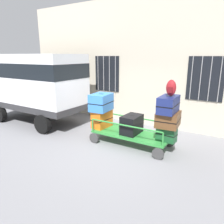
{
  "coord_description": "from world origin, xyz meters",
  "views": [
    {
      "loc": [
        3.34,
        -5.4,
        2.77
      ],
      "look_at": [
        -0.2,
        0.28,
        0.98
      ],
      "focal_mm": 34.05,
      "sensor_mm": 36.0,
      "label": 1
    }
  ],
  "objects_px": {
    "suitcase_left_middle": "(101,102)",
    "suitcase_center_bottom": "(167,134)",
    "van": "(35,81)",
    "backpack": "(171,88)",
    "luggage_cart": "(131,135)",
    "suitcase_midleft_bottom": "(132,124)",
    "suitcase_center_middle": "(168,119)",
    "suitcase_center_top": "(168,104)",
    "suitcase_left_bottom": "(102,119)"
  },
  "relations": [
    {
      "from": "luggage_cart",
      "to": "suitcase_midleft_bottom",
      "type": "height_order",
      "value": "suitcase_midleft_bottom"
    },
    {
      "from": "luggage_cart",
      "to": "suitcase_midleft_bottom",
      "type": "xyz_separation_m",
      "value": [
        0.0,
        0.03,
        0.35
      ]
    },
    {
      "from": "backpack",
      "to": "van",
      "type": "bearing_deg",
      "value": 178.64
    },
    {
      "from": "suitcase_left_bottom",
      "to": "van",
      "type": "bearing_deg",
      "value": 178.19
    },
    {
      "from": "suitcase_midleft_bottom",
      "to": "suitcase_center_middle",
      "type": "bearing_deg",
      "value": 0.23
    },
    {
      "from": "suitcase_left_bottom",
      "to": "suitcase_center_top",
      "type": "distance_m",
      "value": 2.41
    },
    {
      "from": "suitcase_midleft_bottom",
      "to": "suitcase_center_bottom",
      "type": "height_order",
      "value": "suitcase_midleft_bottom"
    },
    {
      "from": "suitcase_midleft_bottom",
      "to": "backpack",
      "type": "xyz_separation_m",
      "value": [
        1.17,
        -0.03,
        1.25
      ]
    },
    {
      "from": "suitcase_center_bottom",
      "to": "suitcase_center_middle",
      "type": "relative_size",
      "value": 0.72
    },
    {
      "from": "suitcase_center_top",
      "to": "backpack",
      "type": "distance_m",
      "value": 0.45
    },
    {
      "from": "backpack",
      "to": "luggage_cart",
      "type": "bearing_deg",
      "value": -179.7
    },
    {
      "from": "suitcase_left_bottom",
      "to": "suitcase_center_top",
      "type": "height_order",
      "value": "suitcase_center_top"
    },
    {
      "from": "luggage_cart",
      "to": "suitcase_left_bottom",
      "type": "height_order",
      "value": "suitcase_left_bottom"
    },
    {
      "from": "suitcase_center_middle",
      "to": "backpack",
      "type": "height_order",
      "value": "backpack"
    },
    {
      "from": "van",
      "to": "suitcase_left_middle",
      "type": "height_order",
      "value": "van"
    },
    {
      "from": "suitcase_midleft_bottom",
      "to": "backpack",
      "type": "height_order",
      "value": "backpack"
    },
    {
      "from": "suitcase_left_middle",
      "to": "suitcase_center_top",
      "type": "distance_m",
      "value": 2.29
    },
    {
      "from": "suitcase_left_bottom",
      "to": "suitcase_center_middle",
      "type": "bearing_deg",
      "value": 0.11
    },
    {
      "from": "van",
      "to": "suitcase_left_bottom",
      "type": "height_order",
      "value": "van"
    },
    {
      "from": "van",
      "to": "suitcase_left_bottom",
      "type": "distance_m",
      "value": 3.58
    },
    {
      "from": "suitcase_left_bottom",
      "to": "suitcase_center_middle",
      "type": "height_order",
      "value": "suitcase_center_middle"
    },
    {
      "from": "van",
      "to": "suitcase_midleft_bottom",
      "type": "xyz_separation_m",
      "value": [
        4.55,
        -0.11,
        -1.06
      ]
    },
    {
      "from": "suitcase_left_middle",
      "to": "suitcase_center_top",
      "type": "bearing_deg",
      "value": -0.85
    },
    {
      "from": "suitcase_left_middle",
      "to": "suitcase_left_bottom",
      "type": "bearing_deg",
      "value": 90.0
    },
    {
      "from": "luggage_cart",
      "to": "suitcase_midleft_bottom",
      "type": "distance_m",
      "value": 0.35
    },
    {
      "from": "van",
      "to": "backpack",
      "type": "height_order",
      "value": "van"
    },
    {
      "from": "suitcase_left_bottom",
      "to": "suitcase_center_middle",
      "type": "relative_size",
      "value": 0.93
    },
    {
      "from": "van",
      "to": "suitcase_left_bottom",
      "type": "relative_size",
      "value": 5.68
    },
    {
      "from": "suitcase_left_bottom",
      "to": "suitcase_center_bottom",
      "type": "distance_m",
      "value": 2.28
    },
    {
      "from": "van",
      "to": "suitcase_center_top",
      "type": "relative_size",
      "value": 5.01
    },
    {
      "from": "suitcase_left_bottom",
      "to": "backpack",
      "type": "relative_size",
      "value": 1.7
    },
    {
      "from": "suitcase_left_bottom",
      "to": "suitcase_center_bottom",
      "type": "xyz_separation_m",
      "value": [
        2.28,
        -0.05,
        -0.08
      ]
    },
    {
      "from": "luggage_cart",
      "to": "suitcase_center_bottom",
      "type": "height_order",
      "value": "suitcase_center_bottom"
    },
    {
      "from": "backpack",
      "to": "suitcase_left_middle",
      "type": "bearing_deg",
      "value": -179.87
    },
    {
      "from": "luggage_cart",
      "to": "suitcase_center_middle",
      "type": "relative_size",
      "value": 3.12
    },
    {
      "from": "luggage_cart",
      "to": "suitcase_left_middle",
      "type": "xyz_separation_m",
      "value": [
        -1.14,
        0.0,
        0.94
      ]
    },
    {
      "from": "van",
      "to": "backpack",
      "type": "relative_size",
      "value": 9.65
    },
    {
      "from": "luggage_cart",
      "to": "suitcase_center_middle",
      "type": "distance_m",
      "value": 1.34
    },
    {
      "from": "suitcase_left_middle",
      "to": "van",
      "type": "bearing_deg",
      "value": 177.62
    },
    {
      "from": "van",
      "to": "suitcase_midleft_bottom",
      "type": "height_order",
      "value": "van"
    },
    {
      "from": "suitcase_left_middle",
      "to": "suitcase_center_bottom",
      "type": "xyz_separation_m",
      "value": [
        2.28,
        -0.01,
        -0.66
      ]
    },
    {
      "from": "backpack",
      "to": "suitcase_center_middle",
      "type": "bearing_deg",
      "value": 132.23
    },
    {
      "from": "suitcase_midleft_bottom",
      "to": "suitcase_center_top",
      "type": "height_order",
      "value": "suitcase_center_top"
    },
    {
      "from": "van",
      "to": "suitcase_center_top",
      "type": "distance_m",
      "value": 5.7
    },
    {
      "from": "suitcase_midleft_bottom",
      "to": "suitcase_center_bottom",
      "type": "xyz_separation_m",
      "value": [
        1.14,
        -0.05,
        -0.07
      ]
    },
    {
      "from": "luggage_cart",
      "to": "suitcase_center_bottom",
      "type": "bearing_deg",
      "value": -0.65
    },
    {
      "from": "luggage_cart",
      "to": "suitcase_center_top",
      "type": "relative_size",
      "value": 2.95
    },
    {
      "from": "luggage_cart",
      "to": "backpack",
      "type": "relative_size",
      "value": 5.69
    },
    {
      "from": "suitcase_center_middle",
      "to": "backpack",
      "type": "relative_size",
      "value": 1.82
    },
    {
      "from": "suitcase_center_middle",
      "to": "suitcase_center_top",
      "type": "distance_m",
      "value": 0.45
    }
  ]
}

